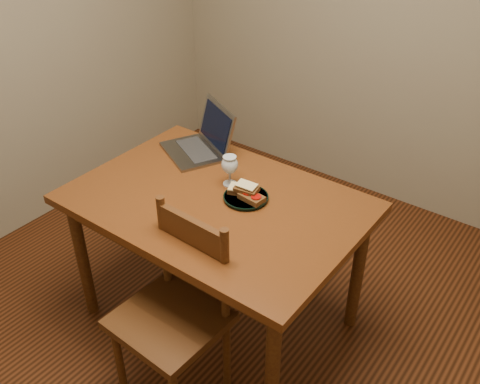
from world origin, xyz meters
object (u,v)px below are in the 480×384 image
Objects in this scene: laptop at (203,140)px; table at (217,215)px; milk_glass at (230,170)px; chair at (173,307)px; plate at (246,198)px.

table is at bearing -16.26° from laptop.
table is at bearing -78.52° from milk_glass.
laptop reaches higher than table.
laptop is (-0.46, 0.75, 0.31)m from chair.
plate is 0.16m from milk_glass.
chair is (0.12, -0.44, -0.17)m from table.
laptop is (-0.45, 0.23, 0.05)m from plate.
table is 0.48m from laptop.
chair is at bearing -74.99° from table.
chair is 1.06× the size of laptop.
plate is 0.51m from laptop.
table is 0.21m from milk_glass.
milk_glass is at bearing 157.19° from plate.
plate is 0.48× the size of laptop.
chair is at bearing -32.23° from laptop.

